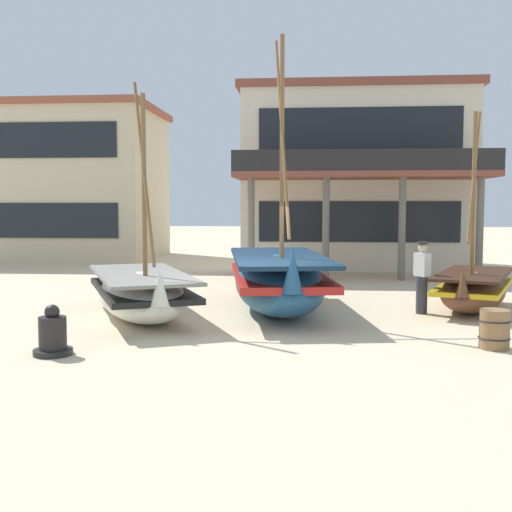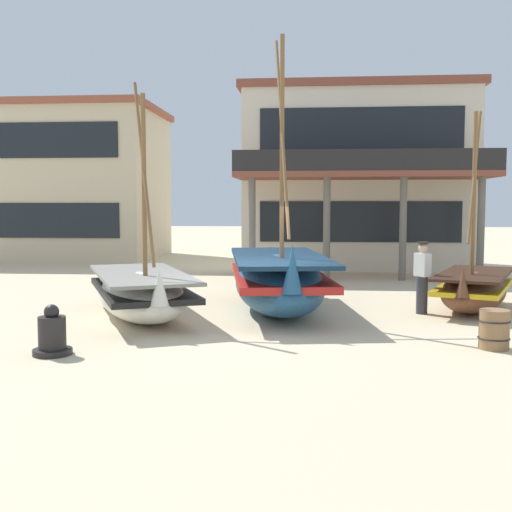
# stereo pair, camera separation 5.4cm
# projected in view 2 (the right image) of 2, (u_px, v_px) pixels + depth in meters

# --- Properties ---
(ground_plane) EXTENTS (120.00, 120.00, 0.00)m
(ground_plane) POSITION_uv_depth(u_px,v_px,m) (252.00, 326.00, 13.25)
(ground_plane) COLOR beige
(fishing_boat_near_left) EXTENTS (3.56, 4.95, 5.30)m
(fishing_boat_near_left) POSITION_uv_depth(u_px,v_px,m) (142.00, 293.00, 14.18)
(fishing_boat_near_left) COLOR silver
(fishing_boat_near_left) RESTS_ON ground
(fishing_boat_centre_large) EXTENTS (2.90, 5.80, 6.50)m
(fishing_boat_centre_large) POSITION_uv_depth(u_px,v_px,m) (279.00, 280.00, 15.02)
(fishing_boat_centre_large) COLOR #23517A
(fishing_boat_centre_large) RESTS_ON ground
(fishing_boat_far_right) EXTENTS (2.71, 3.99, 4.76)m
(fishing_boat_far_right) POSITION_uv_depth(u_px,v_px,m) (474.00, 289.00, 15.19)
(fishing_boat_far_right) COLOR brown
(fishing_boat_far_right) RESTS_ON ground
(fisherman_by_hull) EXTENTS (0.38, 0.42, 1.68)m
(fisherman_by_hull) POSITION_uv_depth(u_px,v_px,m) (422.00, 278.00, 14.74)
(fisherman_by_hull) COLOR #33333D
(fisherman_by_hull) RESTS_ON ground
(capstan_winch) EXTENTS (0.66, 0.66, 0.86)m
(capstan_winch) POSITION_uv_depth(u_px,v_px,m) (52.00, 335.00, 10.75)
(capstan_winch) COLOR black
(capstan_winch) RESTS_ON ground
(wooden_barrel) EXTENTS (0.56, 0.56, 0.70)m
(wooden_barrel) POSITION_uv_depth(u_px,v_px,m) (494.00, 329.00, 11.17)
(wooden_barrel) COLOR olive
(wooden_barrel) RESTS_ON ground
(harbor_building_main) EXTENTS (9.23, 7.98, 7.21)m
(harbor_building_main) POSITION_uv_depth(u_px,v_px,m) (356.00, 178.00, 25.93)
(harbor_building_main) COLOR beige
(harbor_building_main) RESTS_ON ground
(harbor_building_annex) EXTENTS (9.80, 6.76, 7.07)m
(harbor_building_annex) POSITION_uv_depth(u_px,v_px,m) (58.00, 183.00, 30.18)
(harbor_building_annex) COLOR beige
(harbor_building_annex) RESTS_ON ground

